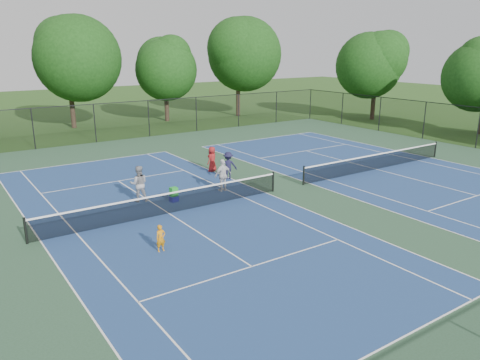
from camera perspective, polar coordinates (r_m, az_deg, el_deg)
ground at (r=24.97m, az=5.93°, el=-1.00°), size 140.00×140.00×0.00m
court_pad at (r=24.97m, az=5.93°, el=-0.99°), size 36.00×36.00×0.01m
tennis_court_left at (r=21.31m, az=-8.67°, el=-3.83°), size 12.00×23.83×1.07m
tennis_court_right at (r=29.81m, az=16.29°, el=1.43°), size 12.00×23.83×1.07m
perimeter_fence at (r=24.56m, az=6.03°, el=2.58°), size 36.08×36.08×3.02m
tree_back_b at (r=45.66m, az=-20.33°, el=14.18°), size 7.60×7.60×10.03m
tree_back_c at (r=47.84m, az=-9.14°, el=13.63°), size 6.00×6.00×8.40m
tree_back_d at (r=50.92m, az=-0.25°, el=15.47°), size 7.80×7.80×10.37m
tree_side_e at (r=50.21m, az=16.29°, el=13.69°), size 6.60×6.60×8.87m
child_player at (r=17.42m, az=-9.64°, el=-7.01°), size 0.38×0.26×1.02m
instructor at (r=22.99m, az=-12.23°, el=-0.46°), size 1.05×0.95×1.78m
bystander_a at (r=24.14m, az=-2.09°, el=0.58°), size 1.01×0.45×1.70m
bystander_b at (r=26.39m, az=-1.45°, el=1.77°), size 1.16×0.94×1.57m
bystander_c at (r=28.08m, az=-3.42°, el=2.57°), size 0.88×0.77×1.52m
ball_crate at (r=22.89m, az=-8.05°, el=-2.29°), size 0.42×0.36×0.28m
ball_hopper at (r=22.78m, az=-8.08°, el=-1.43°), size 0.37×0.32×0.44m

